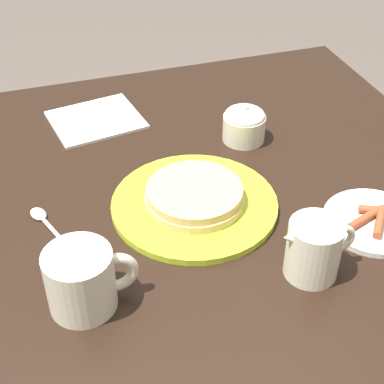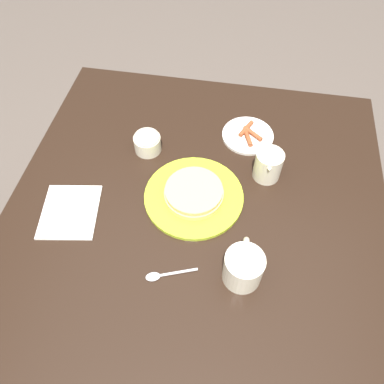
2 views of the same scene
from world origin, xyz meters
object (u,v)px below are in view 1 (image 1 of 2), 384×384
at_px(pancake_plate, 194,200).
at_px(sugar_bowl, 244,124).
at_px(coffee_mug, 83,279).
at_px(side_plate_bacon, 374,221).
at_px(creamer_pitcher, 313,248).
at_px(napkin, 96,120).
at_px(spoon, 45,222).

bearing_deg(pancake_plate, sugar_bowl, 47.47).
height_order(coffee_mug, sugar_bowl, coffee_mug).
distance_m(pancake_plate, side_plate_bacon, 0.30).
height_order(creamer_pitcher, sugar_bowl, creamer_pitcher).
relative_size(napkin, spoon, 1.55).
height_order(coffee_mug, spoon, coffee_mug).
bearing_deg(napkin, sugar_bowl, -30.76).
height_order(side_plate_bacon, spoon, side_plate_bacon).
distance_m(side_plate_bacon, creamer_pitcher, 0.17).
relative_size(coffee_mug, sugar_bowl, 1.56).
xyz_separation_m(creamer_pitcher, spoon, (-0.36, 0.23, -0.05)).
relative_size(side_plate_bacon, sugar_bowl, 1.98).
xyz_separation_m(pancake_plate, sugar_bowl, (0.16, 0.17, 0.02)).
height_order(napkin, spoon, spoon).
height_order(side_plate_bacon, creamer_pitcher, creamer_pitcher).
distance_m(side_plate_bacon, napkin, 0.59).
bearing_deg(pancake_plate, creamer_pitcher, -59.39).
height_order(pancake_plate, creamer_pitcher, creamer_pitcher).
xyz_separation_m(side_plate_bacon, spoon, (-0.51, 0.17, -0.00)).
height_order(sugar_bowl, spoon, sugar_bowl).
bearing_deg(creamer_pitcher, side_plate_bacon, 23.93).
relative_size(side_plate_bacon, napkin, 0.83).
height_order(coffee_mug, napkin, coffee_mug).
distance_m(coffee_mug, napkin, 0.50).
height_order(side_plate_bacon, coffee_mug, coffee_mug).
bearing_deg(coffee_mug, creamer_pitcher, -7.20).
bearing_deg(napkin, spoon, -115.13).
xyz_separation_m(side_plate_bacon, coffee_mug, (-0.48, -0.02, 0.04)).
distance_m(pancake_plate, coffee_mug, 0.26).
height_order(creamer_pitcher, spoon, creamer_pitcher).
height_order(sugar_bowl, napkin, sugar_bowl).
bearing_deg(creamer_pitcher, napkin, 113.04).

